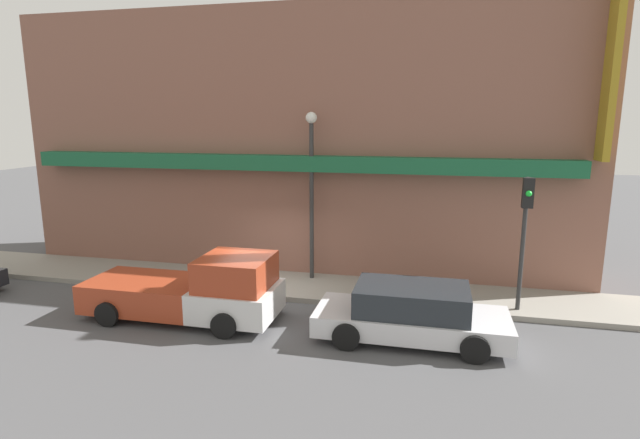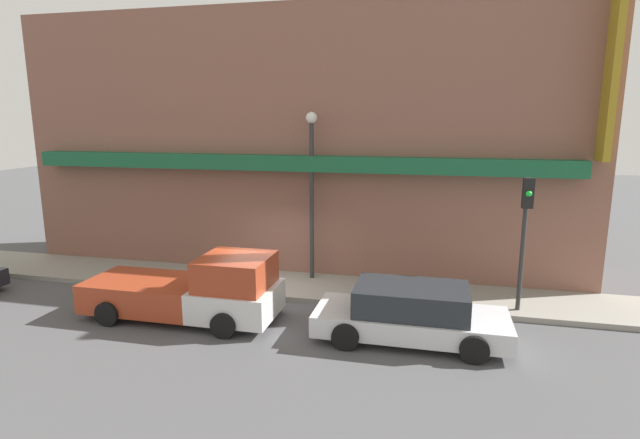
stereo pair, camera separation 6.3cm
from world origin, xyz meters
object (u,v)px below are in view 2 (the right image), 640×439
(fire_hydrant, at_px, (236,274))
(street_lamp, at_px, (312,176))
(pickup_truck, at_px, (195,291))
(traffic_light, at_px, (525,221))
(parked_car, at_px, (411,313))

(fire_hydrant, height_order, street_lamp, street_lamp)
(pickup_truck, relative_size, street_lamp, 0.98)
(fire_hydrant, height_order, traffic_light, traffic_light)
(parked_car, xyz_separation_m, street_lamp, (-3.45, 3.71, 2.89))
(parked_car, bearing_deg, fire_hydrant, 153.96)
(fire_hydrant, bearing_deg, traffic_light, -2.75)
(pickup_truck, relative_size, fire_hydrant, 9.04)
(traffic_light, bearing_deg, pickup_truck, -165.83)
(street_lamp, bearing_deg, parked_car, -47.11)
(fire_hydrant, bearing_deg, parked_car, -24.51)
(traffic_light, bearing_deg, street_lamp, 166.27)
(pickup_truck, height_order, fire_hydrant, pickup_truck)
(street_lamp, distance_m, traffic_light, 6.51)
(parked_car, bearing_deg, street_lamp, 131.36)
(pickup_truck, relative_size, parked_car, 1.13)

